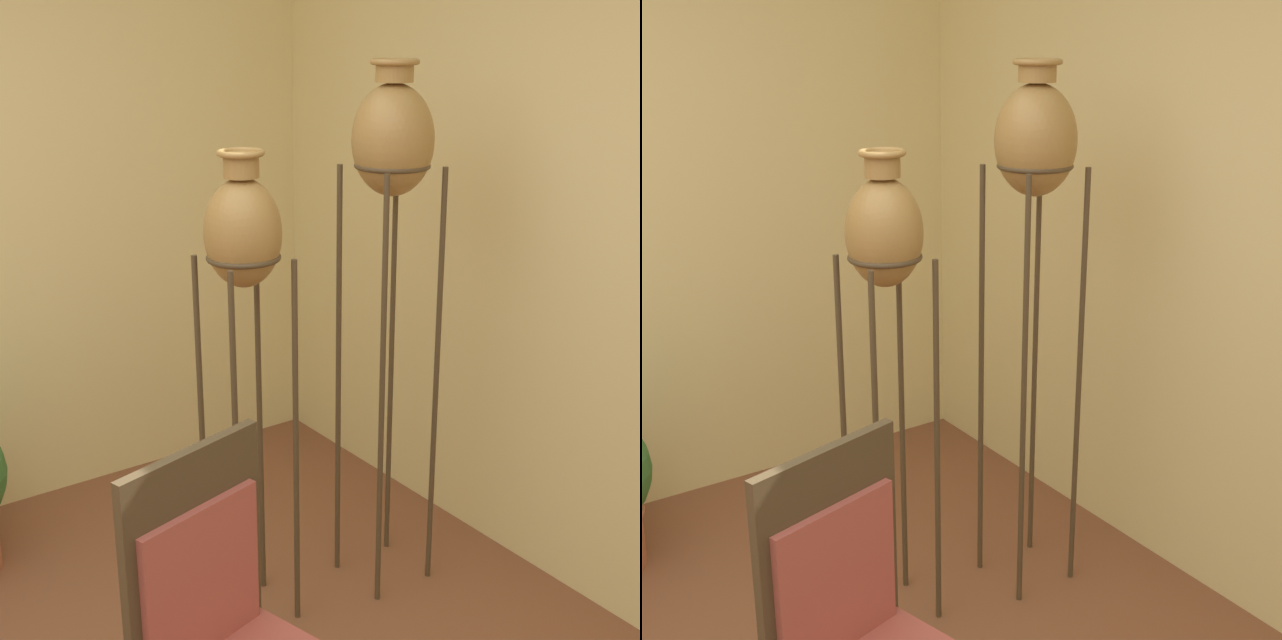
# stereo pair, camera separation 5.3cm
# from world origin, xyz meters

# --- Properties ---
(vase_stand_tall) EXTENTS (0.28, 0.28, 1.94)m
(vase_stand_tall) POSITION_xyz_m (1.57, 0.71, 1.62)
(vase_stand_tall) COLOR #473823
(vase_stand_tall) RESTS_ON ground_plane
(vase_stand_medium) EXTENTS (0.25, 0.25, 1.68)m
(vase_stand_medium) POSITION_xyz_m (1.02, 0.78, 1.37)
(vase_stand_medium) COLOR #473823
(vase_stand_medium) RESTS_ON ground_plane
(chair) EXTENTS (0.56, 0.55, 1.08)m
(chair) POSITION_xyz_m (0.50, 0.03, 0.60)
(chair) COLOR #473823
(chair) RESTS_ON ground_plane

